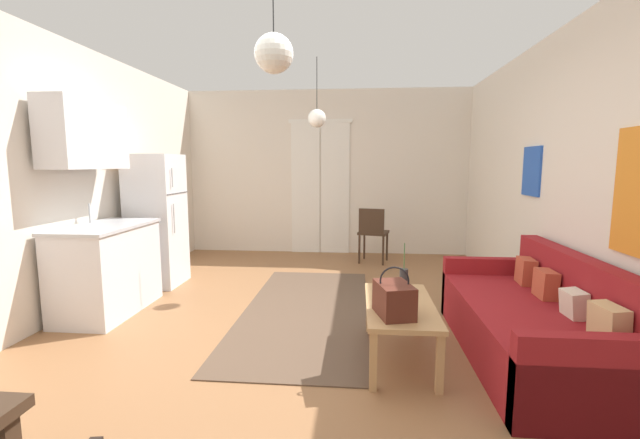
{
  "coord_description": "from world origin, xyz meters",
  "views": [
    {
      "loc": [
        0.53,
        -3.36,
        1.49
      ],
      "look_at": [
        0.15,
        0.85,
        0.93
      ],
      "focal_mm": 23.42,
      "sensor_mm": 36.0,
      "label": 1
    }
  ],
  "objects_px": {
    "pendant_lamp_far": "(317,118)",
    "coffee_table": "(400,310)",
    "couch": "(538,325)",
    "refrigerator": "(157,220)",
    "bamboo_vase": "(404,279)",
    "accent_chair": "(373,231)",
    "pendant_lamp_near": "(274,53)",
    "handbag": "(394,299)"
  },
  "relations": [
    {
      "from": "bamboo_vase",
      "to": "pendant_lamp_far",
      "type": "bearing_deg",
      "value": 120.75
    },
    {
      "from": "couch",
      "to": "pendant_lamp_far",
      "type": "height_order",
      "value": "pendant_lamp_far"
    },
    {
      "from": "bamboo_vase",
      "to": "pendant_lamp_near",
      "type": "relative_size",
      "value": 0.6
    },
    {
      "from": "refrigerator",
      "to": "pendant_lamp_near",
      "type": "distance_m",
      "value": 3.31
    },
    {
      "from": "bamboo_vase",
      "to": "pendant_lamp_near",
      "type": "bearing_deg",
      "value": -136.04
    },
    {
      "from": "refrigerator",
      "to": "pendant_lamp_far",
      "type": "bearing_deg",
      "value": 0.85
    },
    {
      "from": "bamboo_vase",
      "to": "handbag",
      "type": "relative_size",
      "value": 1.1
    },
    {
      "from": "couch",
      "to": "refrigerator",
      "type": "xyz_separation_m",
      "value": [
        -3.85,
        1.69,
        0.54
      ]
    },
    {
      "from": "coffee_table",
      "to": "refrigerator",
      "type": "distance_m",
      "value": 3.34
    },
    {
      "from": "bamboo_vase",
      "to": "accent_chair",
      "type": "relative_size",
      "value": 0.48
    },
    {
      "from": "handbag",
      "to": "couch",
      "type": "bearing_deg",
      "value": 17.27
    },
    {
      "from": "handbag",
      "to": "accent_chair",
      "type": "relative_size",
      "value": 0.44
    },
    {
      "from": "handbag",
      "to": "pendant_lamp_near",
      "type": "bearing_deg",
      "value": -160.92
    },
    {
      "from": "couch",
      "to": "refrigerator",
      "type": "bearing_deg",
      "value": 156.23
    },
    {
      "from": "refrigerator",
      "to": "pendant_lamp_far",
      "type": "height_order",
      "value": "pendant_lamp_far"
    },
    {
      "from": "bamboo_vase",
      "to": "pendant_lamp_near",
      "type": "xyz_separation_m",
      "value": [
        -0.9,
        -0.87,
        1.61
      ]
    },
    {
      "from": "bamboo_vase",
      "to": "pendant_lamp_far",
      "type": "relative_size",
      "value": 0.51
    },
    {
      "from": "refrigerator",
      "to": "couch",
      "type": "bearing_deg",
      "value": -23.77
    },
    {
      "from": "pendant_lamp_far",
      "to": "couch",
      "type": "bearing_deg",
      "value": -42.73
    },
    {
      "from": "handbag",
      "to": "accent_chair",
      "type": "xyz_separation_m",
      "value": [
        -0.03,
        3.42,
        -0.07
      ]
    },
    {
      "from": "coffee_table",
      "to": "pendant_lamp_near",
      "type": "distance_m",
      "value": 2.03
    },
    {
      "from": "pendant_lamp_far",
      "to": "bamboo_vase",
      "type": "bearing_deg",
      "value": -59.25
    },
    {
      "from": "couch",
      "to": "handbag",
      "type": "relative_size",
      "value": 5.38
    },
    {
      "from": "accent_chair",
      "to": "pendant_lamp_far",
      "type": "relative_size",
      "value": 1.06
    },
    {
      "from": "handbag",
      "to": "accent_chair",
      "type": "bearing_deg",
      "value": 90.46
    },
    {
      "from": "pendant_lamp_far",
      "to": "coffee_table",
      "type": "bearing_deg",
      "value": -65.85
    },
    {
      "from": "couch",
      "to": "handbag",
      "type": "distance_m",
      "value": 1.21
    },
    {
      "from": "handbag",
      "to": "refrigerator",
      "type": "distance_m",
      "value": 3.41
    },
    {
      "from": "couch",
      "to": "pendant_lamp_near",
      "type": "height_order",
      "value": "pendant_lamp_near"
    },
    {
      "from": "coffee_table",
      "to": "handbag",
      "type": "relative_size",
      "value": 2.85
    },
    {
      "from": "pendant_lamp_near",
      "to": "pendant_lamp_far",
      "type": "bearing_deg",
      "value": 89.27
    },
    {
      "from": "coffee_table",
      "to": "pendant_lamp_far",
      "type": "xyz_separation_m",
      "value": [
        -0.81,
        1.81,
        1.63
      ]
    },
    {
      "from": "pendant_lamp_near",
      "to": "refrigerator",
      "type": "bearing_deg",
      "value": 130.18
    },
    {
      "from": "handbag",
      "to": "refrigerator",
      "type": "bearing_deg",
      "value": 143.11
    },
    {
      "from": "refrigerator",
      "to": "accent_chair",
      "type": "height_order",
      "value": "refrigerator"
    },
    {
      "from": "bamboo_vase",
      "to": "refrigerator",
      "type": "relative_size",
      "value": 0.25
    },
    {
      "from": "refrigerator",
      "to": "coffee_table",
      "type": "bearing_deg",
      "value": -32.52
    },
    {
      "from": "handbag",
      "to": "pendant_lamp_far",
      "type": "distance_m",
      "value": 2.64
    },
    {
      "from": "coffee_table",
      "to": "accent_chair",
      "type": "xyz_separation_m",
      "value": [
        -0.1,
        3.15,
        0.11
      ]
    },
    {
      "from": "pendant_lamp_near",
      "to": "pendant_lamp_far",
      "type": "relative_size",
      "value": 0.85
    },
    {
      "from": "coffee_table",
      "to": "accent_chair",
      "type": "height_order",
      "value": "accent_chair"
    },
    {
      "from": "pendant_lamp_near",
      "to": "handbag",
      "type": "bearing_deg",
      "value": 19.08
    }
  ]
}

